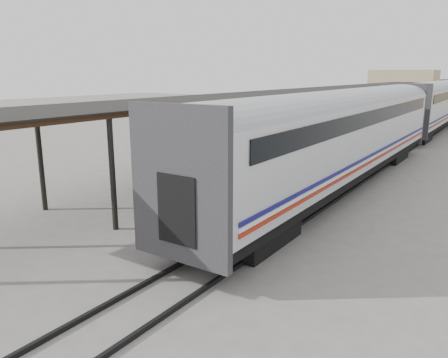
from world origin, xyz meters
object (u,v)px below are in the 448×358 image
at_px(luggage_tug, 317,142).
at_px(pedestrian, 308,140).
at_px(porter, 187,187).
at_px(baggage_cart, 194,211).

bearing_deg(luggage_tug, pedestrian, -76.71).
distance_m(luggage_tug, porter, 18.37).
xyz_separation_m(luggage_tug, pedestrian, (0.03, -1.68, 0.33)).
distance_m(luggage_tug, pedestrian, 1.72).
relative_size(baggage_cart, pedestrian, 1.31).
relative_size(luggage_tug, porter, 1.04).
bearing_deg(pedestrian, porter, 104.37).
bearing_deg(baggage_cart, pedestrian, 87.33).
bearing_deg(porter, baggage_cart, 28.22).
relative_size(luggage_tug, pedestrian, 0.90).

